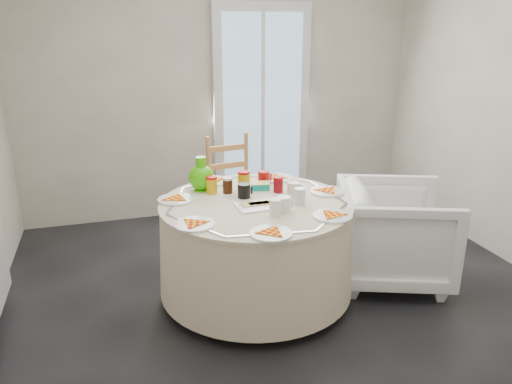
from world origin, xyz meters
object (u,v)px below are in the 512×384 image
object	(u,v)px
table	(256,248)
armchair	(394,232)
green_pitcher	(201,171)
wooden_chair	(235,192)

from	to	relation	value
table	armchair	world-z (taller)	armchair
table	green_pitcher	xyz separation A→B (m)	(-0.31, 0.38, 0.49)
wooden_chair	armchair	bearing A→B (deg)	-55.05
table	armchair	bearing A→B (deg)	-3.76
table	wooden_chair	distance (m)	1.00
armchair	green_pitcher	bearing A→B (deg)	92.78
wooden_chair	green_pitcher	xyz separation A→B (m)	(-0.41, -0.61, 0.40)
table	green_pitcher	world-z (taller)	green_pitcher
wooden_chair	green_pitcher	distance (m)	0.84
wooden_chair	armchair	distance (m)	1.44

